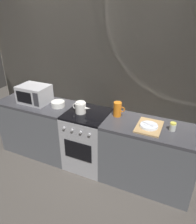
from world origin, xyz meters
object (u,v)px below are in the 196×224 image
dish_pile (149,126)px  spice_jar (173,127)px  microwave (35,94)px  pitcher (118,109)px  mixing_bowl (58,104)px  stove_unit (88,140)px  kettle (81,107)px

dish_pile → spice_jar: (0.27, 0.05, 0.03)m
microwave → pitcher: bearing=4.1°
mixing_bowl → dish_pile: 1.37m
pitcher → stove_unit: bearing=-166.8°
mixing_bowl → dish_pile: (1.37, -0.05, -0.02)m
mixing_bowl → spice_jar: bearing=0.2°
spice_jar → microwave: bearing=-179.6°
dish_pile → microwave: bearing=178.8°
stove_unit → microwave: bearing=179.9°
stove_unit → spice_jar: 1.25m
kettle → spice_jar: (1.23, 0.05, -0.03)m
kettle → pitcher: 0.51m
mixing_bowl → pitcher: pitcher is taller
microwave → pitcher: (1.32, 0.09, -0.03)m
microwave → mixing_bowl: size_ratio=2.30×
pitcher → spice_jar: 0.74m
mixing_bowl → pitcher: bearing=5.3°
kettle → pitcher: size_ratio=1.42×
pitcher → spice_jar: pitcher is taller
stove_unit → microwave: size_ratio=1.96×
microwave → stove_unit: bearing=-0.1°
dish_pile → kettle: bearing=179.5°
mixing_bowl → dish_pile: bearing=-2.0°
microwave → dish_pile: size_ratio=1.15×
microwave → kettle: bearing=-2.1°
kettle → microwave: bearing=177.9°
microwave → spice_jar: (2.05, 0.02, -0.08)m
stove_unit → spice_jar: bearing=0.9°
dish_pile → spice_jar: 0.28m
stove_unit → microwave: 1.08m
pitcher → dish_pile: bearing=-16.1°
microwave → kettle: 0.83m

